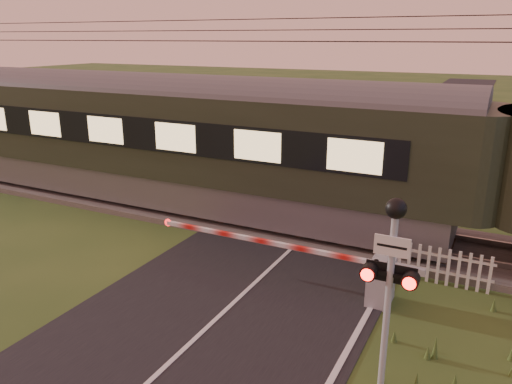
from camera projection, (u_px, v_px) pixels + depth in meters
The scene contains 8 objects.
ground at pixel (193, 341), 9.62m from camera, with size 160.00×160.00×0.00m, color #29461A.
road at pixel (187, 348), 9.41m from camera, with size 6.00×140.00×0.03m.
track_bed at pixel (312, 228), 15.14m from camera, with size 140.00×3.40×0.39m.
overhead_wires at pixel (319, 33), 13.46m from camera, with size 120.00×0.62×0.62m.
train at pixel (503, 174), 12.34m from camera, with size 44.65×3.08×4.17m.
boom_gate at pixel (365, 276), 11.03m from camera, with size 6.67×0.76×1.01m.
crossing_signal at pixel (391, 262), 7.74m from camera, with size 0.84×0.35×3.32m.
picket_fence at pixel (433, 265), 11.80m from camera, with size 2.69×0.08×0.92m.
Camera 1 is at (4.82, -6.89, 5.62)m, focal length 35.00 mm.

